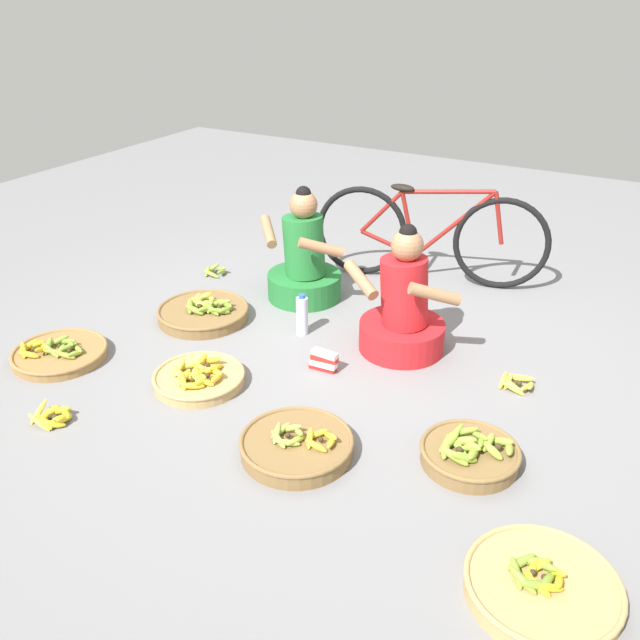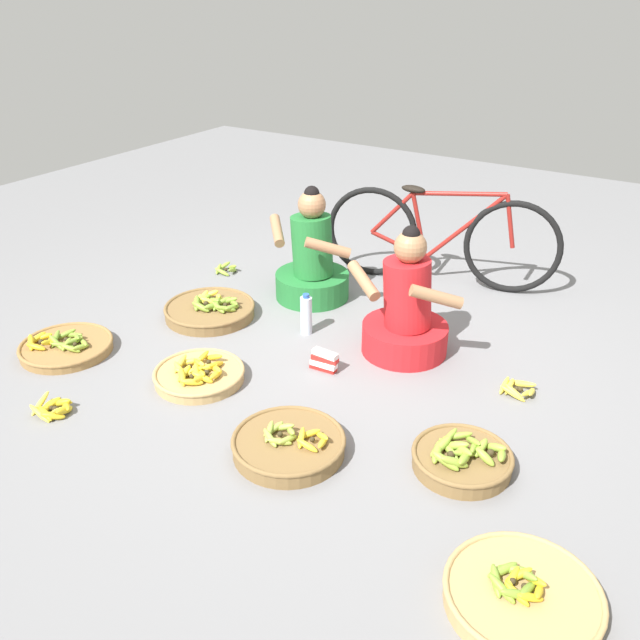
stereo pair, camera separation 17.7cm
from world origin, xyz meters
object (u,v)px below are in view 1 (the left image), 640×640
vendor_woman_front (403,311)px  bicycle_leaning (429,235)px  packet_carton_stack (323,361)px  loose_bananas_back_center (53,416)px  banana_basket_front_left (297,445)px  loose_bananas_near_bicycle (517,383)px  loose_bananas_mid_left (215,271)px  banana_basket_near_vendor (199,378)px  banana_basket_front_center (470,453)px  banana_basket_front_right (542,586)px  water_bottle (302,315)px  banana_basket_mid_right (204,312)px  vendor_woman_behind (304,263)px  banana_basket_back_left (59,353)px

vendor_woman_front → bicycle_leaning: bearing=103.1°
vendor_woman_front → packet_carton_stack: vendor_woman_front is taller
loose_bananas_back_center → packet_carton_stack: packet_carton_stack is taller
banana_basket_front_left → packet_carton_stack: bearing=109.6°
banana_basket_front_left → packet_carton_stack: banana_basket_front_left is taller
loose_bananas_near_bicycle → packet_carton_stack: 1.10m
loose_bananas_mid_left → packet_carton_stack: bearing=-30.1°
loose_bananas_mid_left → vendor_woman_front: bearing=-12.2°
loose_bananas_back_center → banana_basket_near_vendor: bearing=56.0°
loose_bananas_back_center → banana_basket_front_center: bearing=20.2°
banana_basket_near_vendor → banana_basket_front_center: banana_basket_front_center is taller
banana_basket_front_right → water_bottle: (-1.82, 1.33, 0.08)m
bicycle_leaning → banana_basket_front_left: size_ratio=3.00×
banana_basket_front_center → loose_bananas_back_center: (-1.98, -0.73, -0.03)m
packet_carton_stack → loose_bananas_mid_left: bearing=149.9°
vendor_woman_front → packet_carton_stack: size_ratio=4.66×
bicycle_leaning → banana_basket_near_vendor: bearing=-106.4°
banana_basket_near_vendor → water_bottle: size_ratio=1.88×
banana_basket_front_right → loose_bananas_near_bicycle: size_ratio=3.08×
banana_basket_front_right → packet_carton_stack: 1.80m
banana_basket_front_left → banana_basket_mid_right: bearing=144.4°
banana_basket_front_center → packet_carton_stack: size_ratio=2.74×
bicycle_leaning → banana_basket_front_right: size_ratio=2.86×
loose_bananas_back_center → loose_bananas_mid_left: size_ratio=1.25×
vendor_woman_front → banana_basket_front_right: bearing=-50.8°
water_bottle → banana_basket_front_left: bearing=-60.6°
vendor_woman_behind → banana_basket_near_vendor: vendor_woman_behind is taller
vendor_woman_front → banana_basket_front_left: vendor_woman_front is taller
vendor_woman_behind → water_bottle: bearing=-60.9°
banana_basket_mid_right → loose_bananas_mid_left: (-0.39, 0.64, -0.02)m
banana_basket_front_left → banana_basket_back_left: banana_basket_front_left is taller
loose_bananas_back_center → loose_bananas_near_bicycle: loose_bananas_back_center is taller
vendor_woman_behind → banana_basket_front_center: (1.61, -1.20, -0.20)m
banana_basket_front_left → packet_carton_stack: size_ratio=3.20×
vendor_woman_behind → packet_carton_stack: (0.60, -0.80, -0.20)m
vendor_woman_behind → loose_bananas_near_bicycle: size_ratio=4.28×
banana_basket_mid_right → loose_bananas_near_bicycle: bearing=5.3°
banana_basket_mid_right → loose_bananas_near_bicycle: size_ratio=3.22×
banana_basket_back_left → packet_carton_stack: banana_basket_back_left is taller
banana_basket_back_left → banana_basket_mid_right: banana_basket_mid_right is taller
banana_basket_front_center → packet_carton_stack: banana_basket_front_center is taller
vendor_woman_behind → packet_carton_stack: 1.02m
banana_basket_front_left → loose_bananas_back_center: 1.29m
banana_basket_front_left → water_bottle: size_ratio=2.01×
bicycle_leaning → banana_basket_near_vendor: size_ratio=3.21×
banana_basket_front_left → banana_basket_back_left: size_ratio=0.99×
packet_carton_stack → loose_bananas_back_center: bearing=-130.7°
banana_basket_near_vendor → water_bottle: 0.83m
banana_basket_back_left → banana_basket_front_center: size_ratio=1.18×
vendor_woman_front → banana_basket_back_left: size_ratio=1.44×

